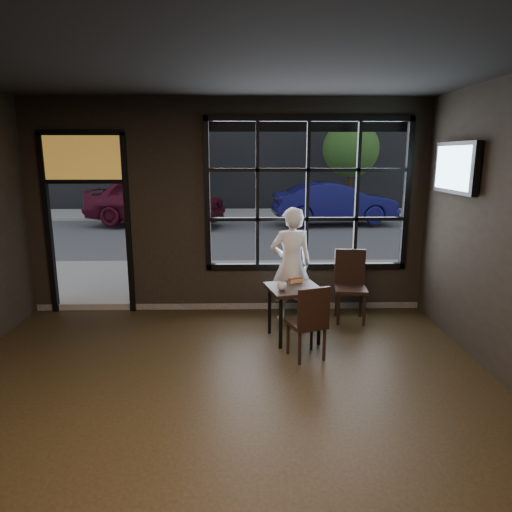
{
  "coord_description": "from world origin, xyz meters",
  "views": [
    {
      "loc": [
        0.28,
        -3.35,
        2.38
      ],
      "look_at": [
        0.4,
        2.2,
        1.15
      ],
      "focal_mm": 32.0,
      "sensor_mm": 36.0,
      "label": 1
    }
  ],
  "objects_px": {
    "cafe_table": "(294,313)",
    "navy_car": "(334,203)",
    "chair_near": "(306,321)",
    "man": "(291,264)"
  },
  "relations": [
    {
      "from": "cafe_table",
      "to": "navy_car",
      "type": "relative_size",
      "value": 0.17
    },
    {
      "from": "chair_near",
      "to": "navy_car",
      "type": "distance_m",
      "value": 10.76
    },
    {
      "from": "chair_near",
      "to": "navy_car",
      "type": "relative_size",
      "value": 0.22
    },
    {
      "from": "cafe_table",
      "to": "man",
      "type": "relative_size",
      "value": 0.43
    },
    {
      "from": "chair_near",
      "to": "navy_car",
      "type": "xyz_separation_m",
      "value": [
        2.32,
        10.5,
        0.33
      ]
    },
    {
      "from": "chair_near",
      "to": "man",
      "type": "height_order",
      "value": "man"
    },
    {
      "from": "cafe_table",
      "to": "navy_car",
      "type": "distance_m",
      "value": 10.23
    },
    {
      "from": "chair_near",
      "to": "man",
      "type": "relative_size",
      "value": 0.55
    },
    {
      "from": "cafe_table",
      "to": "navy_car",
      "type": "height_order",
      "value": "navy_car"
    },
    {
      "from": "cafe_table",
      "to": "chair_near",
      "type": "bearing_deg",
      "value": -93.67
    }
  ]
}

